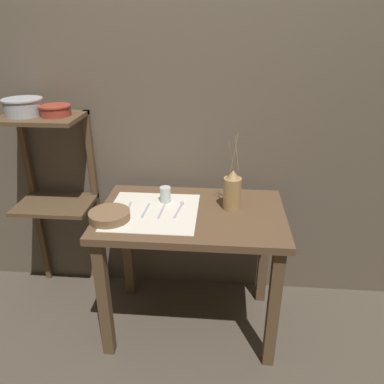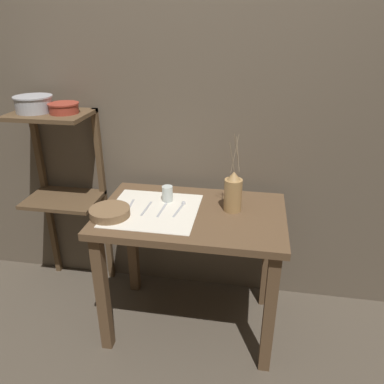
{
  "view_description": "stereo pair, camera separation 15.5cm",
  "coord_description": "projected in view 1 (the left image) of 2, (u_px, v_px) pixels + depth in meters",
  "views": [
    {
      "loc": [
        0.15,
        -1.8,
        1.74
      ],
      "look_at": [
        0.0,
        0.0,
        0.91
      ],
      "focal_mm": 35.0,
      "sensor_mm": 36.0,
      "label": 1
    },
    {
      "loc": [
        0.31,
        -1.78,
        1.74
      ],
      "look_at": [
        0.0,
        0.0,
        0.91
      ],
      "focal_mm": 35.0,
      "sensor_mm": 36.0,
      "label": 2
    }
  ],
  "objects": [
    {
      "name": "pitcher_with_flowers",
      "position": [
        232.0,
        191.0,
        2.04
      ],
      "size": [
        0.1,
        0.1,
        0.43
      ],
      "color": "#A87F4C",
      "rests_on": "wooden_table"
    },
    {
      "name": "wooden_table",
      "position": [
        191.0,
        233.0,
        2.1
      ],
      "size": [
        1.02,
        0.65,
        0.79
      ],
      "color": "brown",
      "rests_on": "ground_plane"
    },
    {
      "name": "wooden_shelf_unit",
      "position": [
        54.0,
        176.0,
        2.32
      ],
      "size": [
        0.46,
        0.33,
        1.25
      ],
      "color": "brown",
      "rests_on": "ground_plane"
    },
    {
      "name": "wooden_bowl",
      "position": [
        109.0,
        216.0,
        1.95
      ],
      "size": [
        0.22,
        0.22,
        0.05
      ],
      "color": "brown",
      "rests_on": "wooden_table"
    },
    {
      "name": "fork_outer",
      "position": [
        129.0,
        208.0,
        2.07
      ],
      "size": [
        0.02,
        0.17,
        0.0
      ],
      "color": "#A8A8AD",
      "rests_on": "wooden_table"
    },
    {
      "name": "metal_pot_small",
      "position": [
        55.0,
        110.0,
        2.09
      ],
      "size": [
        0.18,
        0.18,
        0.06
      ],
      "color": "#9E3828",
      "rests_on": "wooden_shelf_unit"
    },
    {
      "name": "metal_pot_large",
      "position": [
        23.0,
        106.0,
        2.1
      ],
      "size": [
        0.22,
        0.22,
        0.09
      ],
      "color": "#A8A8AD",
      "rests_on": "wooden_shelf_unit"
    },
    {
      "name": "spoon_inner",
      "position": [
        181.0,
        206.0,
        2.09
      ],
      "size": [
        0.04,
        0.18,
        0.02
      ],
      "color": "#A8A8AD",
      "rests_on": "wooden_table"
    },
    {
      "name": "fork_inner",
      "position": [
        146.0,
        210.0,
        2.05
      ],
      "size": [
        0.02,
        0.17,
        0.0
      ],
      "color": "#A8A8AD",
      "rests_on": "wooden_table"
    },
    {
      "name": "ground_plane",
      "position": [
        191.0,
        322.0,
        2.37
      ],
      "size": [
        12.0,
        12.0,
        0.0
      ],
      "primitive_type": "plane",
      "color": "brown"
    },
    {
      "name": "stone_wall_back",
      "position": [
        197.0,
        118.0,
        2.26
      ],
      "size": [
        7.0,
        0.06,
        2.4
      ],
      "color": "brown",
      "rests_on": "ground_plane"
    },
    {
      "name": "glass_tumbler_near",
      "position": [
        165.0,
        194.0,
        2.13
      ],
      "size": [
        0.06,
        0.06,
        0.09
      ],
      "color": "silver",
      "rests_on": "wooden_table"
    },
    {
      "name": "knife_center",
      "position": [
        162.0,
        211.0,
        2.04
      ],
      "size": [
        0.02,
        0.17,
        0.0
      ],
      "color": "#A8A8AD",
      "rests_on": "wooden_table"
    },
    {
      "name": "linen_cloth",
      "position": [
        153.0,
        212.0,
        2.04
      ],
      "size": [
        0.49,
        0.47,
        0.0
      ],
      "color": "silver",
      "rests_on": "wooden_table"
    }
  ]
}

